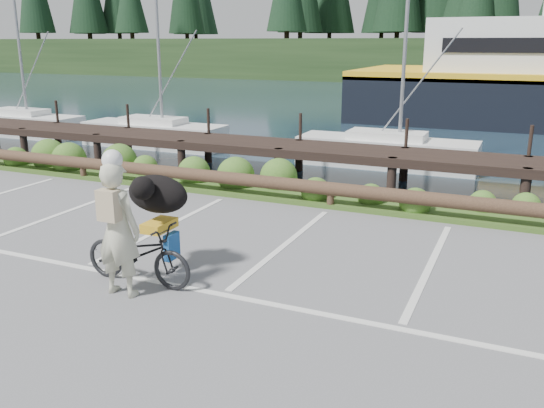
{
  "coord_description": "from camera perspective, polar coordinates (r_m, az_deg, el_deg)",
  "views": [
    {
      "loc": [
        3.79,
        -7.22,
        3.59
      ],
      "look_at": [
        0.24,
        0.84,
        1.1
      ],
      "focal_mm": 38.0,
      "sensor_mm": 36.0,
      "label": 1
    }
  ],
  "objects": [
    {
      "name": "ground",
      "position": [
        8.91,
        -3.6,
        -8.0
      ],
      "size": [
        72.0,
        72.0,
        0.0
      ],
      "primitive_type": "plane",
      "color": "#5C5D5F"
    },
    {
      "name": "vegetation_strip",
      "position": [
        13.55,
        6.72,
        0.53
      ],
      "size": [
        34.0,
        1.6,
        0.1
      ],
      "primitive_type": "cube",
      "color": "#3D5B21",
      "rests_on": "ground"
    },
    {
      "name": "harbor_backdrop",
      "position": [
        85.88,
        22.05,
        12.27
      ],
      "size": [
        170.0,
        160.0,
        30.0
      ],
      "color": "#162836",
      "rests_on": "ground"
    },
    {
      "name": "dog",
      "position": [
        9.24,
        -11.27,
        0.98
      ],
      "size": [
        0.52,
        1.06,
        0.61
      ],
      "primitive_type": "ellipsoid",
      "rotation": [
        0.0,
        0.0,
        1.58
      ],
      "color": "black",
      "rests_on": "bicycle"
    },
    {
      "name": "bicycle",
      "position": [
        9.02,
        -13.13,
        -4.78
      ],
      "size": [
        1.85,
        0.65,
        0.97
      ],
      "primitive_type": "imported",
      "rotation": [
        0.0,
        0.0,
        1.58
      ],
      "color": "black",
      "rests_on": "ground"
    },
    {
      "name": "cyclist",
      "position": [
        8.53,
        -15.05,
        -2.46
      ],
      "size": [
        0.73,
        0.48,
        1.99
      ],
      "primitive_type": "imported",
      "rotation": [
        0.0,
        0.0,
        3.15
      ],
      "color": "beige",
      "rests_on": "ground"
    },
    {
      "name": "log_rail",
      "position": [
        12.92,
        5.79,
        -0.42
      ],
      "size": [
        32.0,
        0.3,
        0.6
      ],
      "primitive_type": null,
      "color": "#443021",
      "rests_on": "ground"
    }
  ]
}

